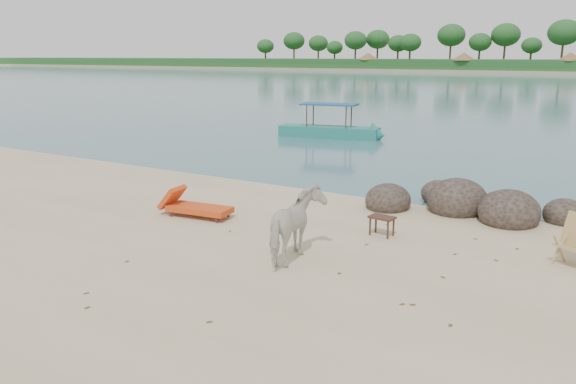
{
  "coord_description": "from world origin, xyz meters",
  "views": [
    {
      "loc": [
        5.94,
        -8.94,
        4.13
      ],
      "look_at": [
        -0.68,
        2.0,
        1.0
      ],
      "focal_mm": 35.0,
      "sensor_mm": 36.0,
      "label": 1
    }
  ],
  "objects_px": {
    "boulders": "(474,206)",
    "side_table": "(382,227)",
    "deck_chair": "(575,243)",
    "cow": "(296,228)",
    "boat_near": "(329,109)",
    "lounge_chair": "(200,206)"
  },
  "relations": [
    {
      "from": "deck_chair",
      "to": "boat_near",
      "type": "distance_m",
      "value": 18.88
    },
    {
      "from": "lounge_chair",
      "to": "boat_near",
      "type": "bearing_deg",
      "value": 97.89
    },
    {
      "from": "boulders",
      "to": "deck_chair",
      "type": "height_order",
      "value": "deck_chair"
    },
    {
      "from": "boulders",
      "to": "deck_chair",
      "type": "xyz_separation_m",
      "value": [
        2.61,
        -2.8,
        0.26
      ]
    },
    {
      "from": "cow",
      "to": "side_table",
      "type": "relative_size",
      "value": 3.05
    },
    {
      "from": "cow",
      "to": "deck_chair",
      "type": "relative_size",
      "value": 1.75
    },
    {
      "from": "boulders",
      "to": "side_table",
      "type": "bearing_deg",
      "value": -114.75
    },
    {
      "from": "lounge_chair",
      "to": "boat_near",
      "type": "relative_size",
      "value": 0.36
    },
    {
      "from": "cow",
      "to": "side_table",
      "type": "distance_m",
      "value": 2.64
    },
    {
      "from": "cow",
      "to": "deck_chair",
      "type": "height_order",
      "value": "cow"
    },
    {
      "from": "cow",
      "to": "side_table",
      "type": "height_order",
      "value": "cow"
    },
    {
      "from": "side_table",
      "to": "lounge_chair",
      "type": "height_order",
      "value": "lounge_chair"
    },
    {
      "from": "deck_chair",
      "to": "boat_near",
      "type": "relative_size",
      "value": 0.17
    },
    {
      "from": "lounge_chair",
      "to": "deck_chair",
      "type": "relative_size",
      "value": 2.11
    },
    {
      "from": "boulders",
      "to": "cow",
      "type": "xyz_separation_m",
      "value": [
        -2.26,
        -5.44,
        0.5
      ]
    },
    {
      "from": "boulders",
      "to": "boat_near",
      "type": "xyz_separation_m",
      "value": [
        -10.04,
        11.19,
        1.18
      ]
    },
    {
      "from": "side_table",
      "to": "boat_near",
      "type": "bearing_deg",
      "value": 127.84
    },
    {
      "from": "boulders",
      "to": "boat_near",
      "type": "relative_size",
      "value": 1.1
    },
    {
      "from": "boulders",
      "to": "cow",
      "type": "bearing_deg",
      "value": -112.51
    },
    {
      "from": "cow",
      "to": "boat_near",
      "type": "distance_m",
      "value": 18.38
    },
    {
      "from": "lounge_chair",
      "to": "cow",
      "type": "bearing_deg",
      "value": -28.13
    },
    {
      "from": "side_table",
      "to": "lounge_chair",
      "type": "bearing_deg",
      "value": -161.6
    }
  ]
}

